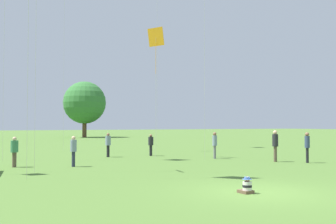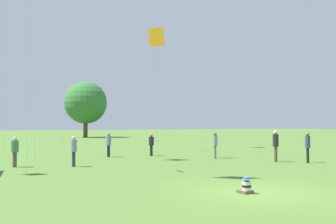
% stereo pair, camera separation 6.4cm
% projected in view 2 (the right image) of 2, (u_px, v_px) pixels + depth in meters
% --- Properties ---
extents(ground_plane, '(300.00, 300.00, 0.00)m').
position_uv_depth(ground_plane, '(259.00, 192.00, 12.75)').
color(ground_plane, '#4C702D').
extents(seated_toddler, '(0.38, 0.47, 0.54)m').
position_uv_depth(seated_toddler, '(246.00, 187.00, 12.55)').
color(seated_toddler, brown).
rests_on(seated_toddler, ground).
extents(person_standing_0, '(0.42, 0.42, 1.71)m').
position_uv_depth(person_standing_0, '(215.00, 143.00, 25.31)').
color(person_standing_0, slate).
rests_on(person_standing_0, ground).
extents(person_standing_1, '(0.38, 0.38, 1.86)m').
position_uv_depth(person_standing_1, '(276.00, 143.00, 23.21)').
color(person_standing_1, brown).
rests_on(person_standing_1, ground).
extents(person_standing_2, '(0.45, 0.45, 1.60)m').
position_uv_depth(person_standing_2, '(74.00, 148.00, 20.53)').
color(person_standing_2, '#282D42').
rests_on(person_standing_2, ground).
extents(person_standing_3, '(0.46, 0.46, 1.52)m').
position_uv_depth(person_standing_3, '(151.00, 143.00, 27.65)').
color(person_standing_3, black).
rests_on(person_standing_3, ground).
extents(person_standing_4, '(0.37, 0.37, 1.76)m').
position_uv_depth(person_standing_4, '(308.00, 144.00, 22.57)').
color(person_standing_4, black).
rests_on(person_standing_4, ground).
extents(person_standing_5, '(0.37, 0.37, 1.63)m').
position_uv_depth(person_standing_5, '(109.00, 143.00, 26.62)').
color(person_standing_5, black).
rests_on(person_standing_5, ground).
extents(person_standing_6, '(0.51, 0.51, 1.57)m').
position_uv_depth(person_standing_6, '(15.00, 149.00, 20.32)').
color(person_standing_6, brown).
rests_on(person_standing_6, ground).
extents(kite_0, '(0.81, 1.19, 8.71)m').
position_uv_depth(kite_0, '(156.00, 39.00, 26.44)').
color(kite_0, orange).
rests_on(kite_0, ground).
extents(distant_tree_1, '(7.34, 7.34, 9.70)m').
position_uv_depth(distant_tree_1, '(86.00, 103.00, 68.10)').
color(distant_tree_1, brown).
rests_on(distant_tree_1, ground).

